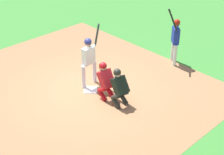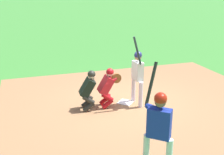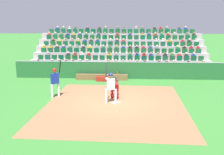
{
  "view_description": "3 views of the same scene",
  "coord_description": "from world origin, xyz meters",
  "px_view_note": "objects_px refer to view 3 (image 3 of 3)",
  "views": [
    {
      "loc": [
        -6.41,
        -7.38,
        6.25
      ],
      "look_at": [
        -0.06,
        -1.08,
        0.97
      ],
      "focal_mm": 54.98,
      "sensor_mm": 36.0,
      "label": 1
    },
    {
      "loc": [
        7.83,
        -3.24,
        3.64
      ],
      "look_at": [
        0.24,
        -0.55,
        1.0
      ],
      "focal_mm": 45.09,
      "sensor_mm": 36.0,
      "label": 2
    },
    {
      "loc": [
        -0.6,
        14.19,
        4.47
      ],
      "look_at": [
        0.22,
        -0.8,
        1.25
      ],
      "focal_mm": 42.48,
      "sensor_mm": 36.0,
      "label": 3
    }
  ],
  "objects_px": {
    "catcher_crouching": "(114,87)",
    "home_plate_umpire": "(115,85)",
    "on_deck_batter": "(55,79)",
    "batter_at_plate": "(111,85)",
    "water_bottle_on_bench": "(117,73)",
    "equipment_duffel_bag": "(103,79)",
    "home_plate_marker": "(115,102)",
    "dugout_bench": "(102,77)"
  },
  "relations": [
    {
      "from": "home_plate_marker",
      "to": "on_deck_batter",
      "type": "height_order",
      "value": "on_deck_batter"
    },
    {
      "from": "catcher_crouching",
      "to": "dugout_bench",
      "type": "relative_size",
      "value": 0.32
    },
    {
      "from": "batter_at_plate",
      "to": "on_deck_batter",
      "type": "xyz_separation_m",
      "value": [
        3.34,
        -1.08,
        0.02
      ]
    },
    {
      "from": "home_plate_umpire",
      "to": "dugout_bench",
      "type": "bearing_deg",
      "value": -74.84
    },
    {
      "from": "on_deck_batter",
      "to": "dugout_bench",
      "type": "bearing_deg",
      "value": -115.12
    },
    {
      "from": "home_plate_marker",
      "to": "catcher_crouching",
      "type": "bearing_deg",
      "value": -83.38
    },
    {
      "from": "home_plate_marker",
      "to": "water_bottle_on_bench",
      "type": "relative_size",
      "value": 1.73
    },
    {
      "from": "equipment_duffel_bag",
      "to": "on_deck_batter",
      "type": "bearing_deg",
      "value": 61.56
    },
    {
      "from": "equipment_duffel_bag",
      "to": "on_deck_batter",
      "type": "xyz_separation_m",
      "value": [
        2.39,
        4.43,
        0.93
      ]
    },
    {
      "from": "home_plate_marker",
      "to": "on_deck_batter",
      "type": "distance_m",
      "value": 3.82
    },
    {
      "from": "batter_at_plate",
      "to": "water_bottle_on_bench",
      "type": "relative_size",
      "value": 8.84
    },
    {
      "from": "home_plate_marker",
      "to": "catcher_crouching",
      "type": "xyz_separation_m",
      "value": [
        0.07,
        -0.64,
        0.69
      ]
    },
    {
      "from": "catcher_crouching",
      "to": "on_deck_batter",
      "type": "bearing_deg",
      "value": -2.37
    },
    {
      "from": "batter_at_plate",
      "to": "on_deck_batter",
      "type": "distance_m",
      "value": 3.51
    },
    {
      "from": "water_bottle_on_bench",
      "to": "on_deck_batter",
      "type": "height_order",
      "value": "on_deck_batter"
    },
    {
      "from": "catcher_crouching",
      "to": "home_plate_umpire",
      "type": "distance_m",
      "value": 0.61
    },
    {
      "from": "water_bottle_on_bench",
      "to": "on_deck_batter",
      "type": "bearing_deg",
      "value": 54.06
    },
    {
      "from": "batter_at_plate",
      "to": "dugout_bench",
      "type": "height_order",
      "value": "batter_at_plate"
    },
    {
      "from": "batter_at_plate",
      "to": "home_plate_umpire",
      "type": "distance_m",
      "value": 1.6
    },
    {
      "from": "batter_at_plate",
      "to": "equipment_duffel_bag",
      "type": "relative_size",
      "value": 2.39
    },
    {
      "from": "home_plate_marker",
      "to": "water_bottle_on_bench",
      "type": "distance_m",
      "value": 5.63
    },
    {
      "from": "home_plate_umpire",
      "to": "dugout_bench",
      "type": "xyz_separation_m",
      "value": [
        1.2,
        -4.43,
        -0.47
      ]
    },
    {
      "from": "catcher_crouching",
      "to": "water_bottle_on_bench",
      "type": "distance_m",
      "value": 4.96
    },
    {
      "from": "home_plate_marker",
      "to": "batter_at_plate",
      "type": "relative_size",
      "value": 0.2
    },
    {
      "from": "dugout_bench",
      "to": "on_deck_batter",
      "type": "relative_size",
      "value": 1.77
    },
    {
      "from": "dugout_bench",
      "to": "equipment_duffel_bag",
      "type": "xyz_separation_m",
      "value": [
        -0.1,
        0.46,
        -0.05
      ]
    },
    {
      "from": "catcher_crouching",
      "to": "water_bottle_on_bench",
      "type": "relative_size",
      "value": 4.95
    },
    {
      "from": "home_plate_marker",
      "to": "on_deck_batter",
      "type": "bearing_deg",
      "value": -12.44
    },
    {
      "from": "batter_at_plate",
      "to": "dugout_bench",
      "type": "relative_size",
      "value": 0.57
    },
    {
      "from": "batter_at_plate",
      "to": "home_plate_marker",
      "type": "bearing_deg",
      "value": -128.88
    },
    {
      "from": "home_plate_umpire",
      "to": "home_plate_marker",
      "type": "bearing_deg",
      "value": 93.77
    },
    {
      "from": "home_plate_umpire",
      "to": "water_bottle_on_bench",
      "type": "bearing_deg",
      "value": -89.95
    },
    {
      "from": "batter_at_plate",
      "to": "catcher_crouching",
      "type": "height_order",
      "value": "batter_at_plate"
    },
    {
      "from": "catcher_crouching",
      "to": "equipment_duffel_bag",
      "type": "xyz_separation_m",
      "value": [
        1.11,
        -4.58,
        -0.53
      ]
    },
    {
      "from": "on_deck_batter",
      "to": "home_plate_umpire",
      "type": "bearing_deg",
      "value": -172.44
    },
    {
      "from": "water_bottle_on_bench",
      "to": "on_deck_batter",
      "type": "distance_m",
      "value": 5.97
    },
    {
      "from": "catcher_crouching",
      "to": "on_deck_batter",
      "type": "distance_m",
      "value": 3.53
    },
    {
      "from": "water_bottle_on_bench",
      "to": "home_plate_marker",
      "type": "bearing_deg",
      "value": 90.88
    },
    {
      "from": "batter_at_plate",
      "to": "equipment_duffel_bag",
      "type": "xyz_separation_m",
      "value": [
        0.95,
        -5.51,
        -0.9
      ]
    },
    {
      "from": "on_deck_batter",
      "to": "batter_at_plate",
      "type": "bearing_deg",
      "value": 162.1
    },
    {
      "from": "home_plate_marker",
      "to": "batter_at_plate",
      "type": "height_order",
      "value": "batter_at_plate"
    },
    {
      "from": "home_plate_umpire",
      "to": "on_deck_batter",
      "type": "distance_m",
      "value": 3.55
    }
  ]
}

